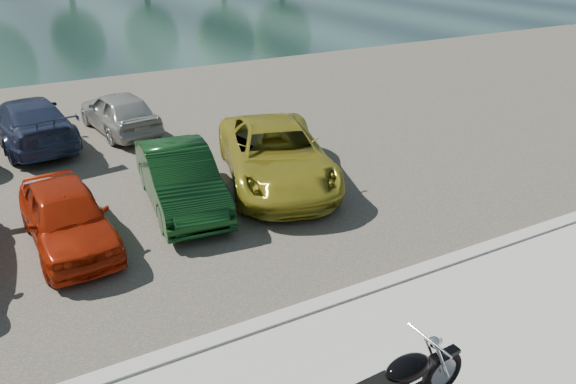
# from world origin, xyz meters

# --- Properties ---
(ground) EXTENTS (200.00, 200.00, 0.00)m
(ground) POSITION_xyz_m (0.00, 0.00, 0.00)
(ground) COLOR #595447
(ground) RESTS_ON ground
(kerb) EXTENTS (60.00, 0.30, 0.14)m
(kerb) POSITION_xyz_m (0.00, 2.00, 0.07)
(kerb) COLOR #AFADA5
(kerb) RESTS_ON ground
(parking_lot) EXTENTS (60.00, 18.00, 0.04)m
(parking_lot) POSITION_xyz_m (0.00, 11.00, 0.02)
(parking_lot) COLOR #3D3831
(parking_lot) RESTS_ON ground
(river) EXTENTS (120.00, 40.00, 0.00)m
(river) POSITION_xyz_m (0.00, 40.00, 0.00)
(river) COLOR #192E2D
(river) RESTS_ON ground
(car_4) EXTENTS (1.66, 3.72, 1.24)m
(car_4) POSITION_xyz_m (-3.45, 6.17, 0.66)
(car_4) COLOR #B3260B
(car_4) RESTS_ON parking_lot
(car_5) EXTENTS (1.85, 4.21, 1.34)m
(car_5) POSITION_xyz_m (-0.92, 6.79, 0.71)
(car_5) COLOR #0E3413
(car_5) RESTS_ON parking_lot
(car_6) EXTENTS (3.75, 5.65, 1.44)m
(car_6) POSITION_xyz_m (1.58, 6.94, 0.76)
(car_6) COLOR #A09424
(car_6) RESTS_ON parking_lot
(car_11) EXTENTS (2.50, 4.92, 1.37)m
(car_11) POSITION_xyz_m (-3.47, 12.70, 0.72)
(car_11) COLOR #293251
(car_11) RESTS_ON parking_lot
(car_12) EXTENTS (2.00, 3.94, 1.29)m
(car_12) POSITION_xyz_m (-0.93, 12.57, 0.68)
(car_12) COLOR #A0A09C
(car_12) RESTS_ON parking_lot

